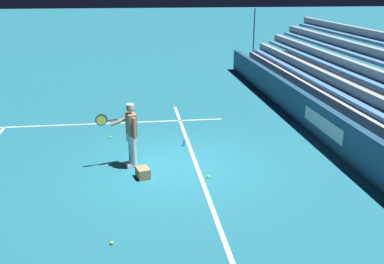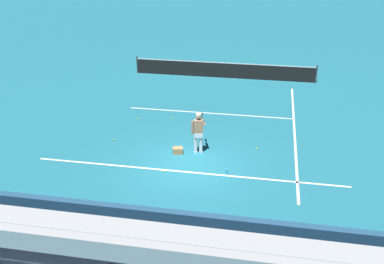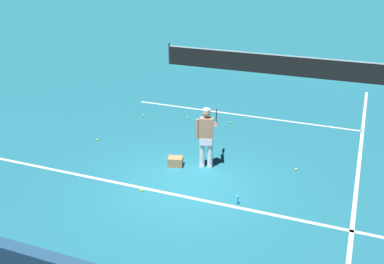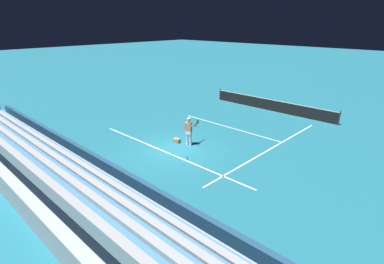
{
  "view_description": "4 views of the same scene",
  "coord_description": "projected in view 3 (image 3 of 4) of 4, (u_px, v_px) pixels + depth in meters",
  "views": [
    {
      "loc": [
        -11.11,
        1.09,
        4.67
      ],
      "look_at": [
        0.51,
        -0.45,
        0.76
      ],
      "focal_mm": 42.0,
      "sensor_mm": 36.0,
      "label": 1
    },
    {
      "loc": [
        2.87,
        -15.08,
        8.51
      ],
      "look_at": [
        -0.06,
        0.89,
        1.04
      ],
      "focal_mm": 42.0,
      "sensor_mm": 36.0,
      "label": 2
    },
    {
      "loc": [
        3.85,
        -9.31,
        5.74
      ],
      "look_at": [
        -0.16,
        0.93,
        1.11
      ],
      "focal_mm": 42.0,
      "sensor_mm": 36.0,
      "label": 3
    },
    {
      "loc": [
        11.92,
        -10.97,
        7.12
      ],
      "look_at": [
        0.33,
        1.29,
        0.86
      ],
      "focal_mm": 28.0,
      "sensor_mm": 36.0,
      "label": 4
    }
  ],
  "objects": [
    {
      "name": "tennis_ball_far_right",
      "position": [
        230.0,
        123.0,
        15.48
      ],
      "size": [
        0.07,
        0.07,
        0.07
      ],
      "primitive_type": "sphere",
      "color": "#CCE533",
      "rests_on": "ground"
    },
    {
      "name": "tennis_player",
      "position": [
        207.0,
        137.0,
        12.16
      ],
      "size": [
        0.58,
        1.07,
        1.71
      ],
      "color": "silver",
      "rests_on": "ground"
    },
    {
      "name": "tennis_ball_midcourt",
      "position": [
        296.0,
        169.0,
        12.28
      ],
      "size": [
        0.07,
        0.07,
        0.07
      ],
      "primitive_type": "sphere",
      "color": "#CCE533",
      "rests_on": "ground"
    },
    {
      "name": "court_sideline_white",
      "position": [
        361.0,
        149.0,
        13.56
      ],
      "size": [
        0.1,
        12.0,
        0.01
      ],
      "primitive_type": "cube",
      "color": "white",
      "rests_on": "ground"
    },
    {
      "name": "court_baseline_white",
      "position": [
        177.0,
        195.0,
        11.08
      ],
      "size": [
        12.0,
        0.1,
        0.01
      ],
      "primitive_type": "cube",
      "color": "white",
      "rests_on": "ground"
    },
    {
      "name": "tennis_net",
      "position": [
        276.0,
        64.0,
        21.06
      ],
      "size": [
        11.09,
        0.09,
        1.07
      ],
      "color": "#33383D",
      "rests_on": "ground"
    },
    {
      "name": "court_service_line_white",
      "position": [
        242.0,
        115.0,
        16.22
      ],
      "size": [
        8.22,
        0.1,
        0.01
      ],
      "primitive_type": "cube",
      "color": "white",
      "rests_on": "ground"
    },
    {
      "name": "tennis_ball_far_left",
      "position": [
        143.0,
        115.0,
        16.12
      ],
      "size": [
        0.07,
        0.07,
        0.07
      ],
      "primitive_type": "sphere",
      "color": "#CCE533",
      "rests_on": "ground"
    },
    {
      "name": "ground_plane",
      "position": [
        185.0,
        186.0,
        11.51
      ],
      "size": [
        160.0,
        160.0,
        0.0
      ],
      "primitive_type": "plane",
      "color": "#1E6B7F"
    },
    {
      "name": "ball_box_cardboard",
      "position": [
        175.0,
        162.0,
        12.5
      ],
      "size": [
        0.46,
        0.39,
        0.26
      ],
      "primitive_type": "cube",
      "rotation": [
        0.0,
        0.0,
        0.26
      ],
      "color": "#A87F51",
      "rests_on": "ground"
    },
    {
      "name": "water_bottle",
      "position": [
        237.0,
        200.0,
        10.66
      ],
      "size": [
        0.07,
        0.07,
        0.22
      ],
      "primitive_type": "cylinder",
      "color": "#33B2E5",
      "rests_on": "ground"
    },
    {
      "name": "tennis_ball_near_player",
      "position": [
        187.0,
        117.0,
        15.95
      ],
      "size": [
        0.07,
        0.07,
        0.07
      ],
      "primitive_type": "sphere",
      "color": "#CCE533",
      "rests_on": "ground"
    },
    {
      "name": "tennis_ball_on_baseline",
      "position": [
        141.0,
        191.0,
        11.22
      ],
      "size": [
        0.07,
        0.07,
        0.07
      ],
      "primitive_type": "sphere",
      "color": "#CCE533",
      "rests_on": "ground"
    },
    {
      "name": "tennis_ball_by_box",
      "position": [
        97.0,
        140.0,
        14.12
      ],
      "size": [
        0.07,
        0.07,
        0.07
      ],
      "primitive_type": "sphere",
      "color": "#CCE533",
      "rests_on": "ground"
    }
  ]
}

